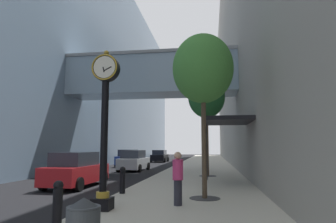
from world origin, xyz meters
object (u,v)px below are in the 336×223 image
(street_clock, at_px, (105,120))
(pedestrian_walking, at_px, (178,177))
(car_red_mid, at_px, (76,170))
(bollard_fourth, at_px, (123,179))
(street_tree_near, at_px, (203,69))
(bollard_second, at_px, (58,203))
(car_black_trailing, at_px, (160,156))
(street_tree_mid_near, at_px, (206,97))
(car_silver_near, at_px, (134,161))
(car_blue_far, at_px, (128,158))

(street_clock, xyz_separation_m, pedestrian_walking, (2.13, 0.99, -1.77))
(car_red_mid, bearing_deg, bollard_fourth, -38.35)
(street_tree_near, xyz_separation_m, pedestrian_walking, (-0.81, -1.41, -3.87))
(bollard_second, xyz_separation_m, car_red_mid, (-3.19, 7.58, 0.14))
(bollard_second, xyz_separation_m, car_black_trailing, (-3.43, 33.15, 0.09))
(street_tree_near, bearing_deg, street_tree_mid_near, 90.00)
(bollard_second, bearing_deg, pedestrian_walking, 49.86)
(street_tree_mid_near, distance_m, car_silver_near, 9.17)
(bollard_fourth, xyz_separation_m, car_blue_far, (-5.03, 18.33, 0.14))
(bollard_second, distance_m, car_blue_far, 23.92)
(car_blue_far, height_order, car_black_trailing, car_blue_far)
(bollard_second, xyz_separation_m, car_silver_near, (-2.95, 17.80, 0.14))
(street_tree_mid_near, bearing_deg, bollard_fourth, -113.20)
(car_blue_far, bearing_deg, street_clock, -75.91)
(car_red_mid, bearing_deg, street_tree_mid_near, 38.49)
(pedestrian_walking, xyz_separation_m, car_black_trailing, (-5.91, 30.21, -0.25))
(pedestrian_walking, distance_m, car_black_trailing, 30.78)
(street_tree_mid_near, xyz_separation_m, pedestrian_walking, (-0.81, -9.79, -4.21))
(pedestrian_walking, xyz_separation_m, car_blue_far, (-7.51, 20.44, -0.19))
(street_clock, height_order, car_red_mid, street_clock)
(street_clock, bearing_deg, car_silver_near, 101.78)
(bollard_fourth, bearing_deg, car_blue_far, 105.35)
(street_tree_near, xyz_separation_m, street_tree_mid_near, (-0.00, 8.38, 0.34))
(street_clock, xyz_separation_m, bollard_second, (-0.35, -1.95, -2.11))
(bollard_second, relative_size, bollard_fourth, 1.00)
(bollard_fourth, distance_m, car_black_trailing, 28.30)
(street_tree_near, height_order, pedestrian_walking, street_tree_near)
(bollard_fourth, relative_size, street_tree_mid_near, 0.16)
(bollard_second, distance_m, street_tree_mid_near, 13.91)
(bollard_fourth, relative_size, car_silver_near, 0.25)
(car_silver_near, height_order, car_red_mid, car_silver_near)
(street_tree_mid_near, bearing_deg, car_black_trailing, 108.21)
(pedestrian_walking, bearing_deg, street_clock, -155.13)
(bollard_second, height_order, car_black_trailing, car_black_trailing)
(pedestrian_walking, bearing_deg, street_tree_mid_near, 85.27)
(car_silver_near, relative_size, car_black_trailing, 0.96)
(bollard_second, height_order, car_blue_far, car_blue_far)
(car_silver_near, bearing_deg, bollard_second, -80.58)
(car_silver_near, relative_size, car_blue_far, 0.96)
(car_black_trailing, bearing_deg, car_red_mid, -89.45)
(street_tree_near, bearing_deg, car_blue_far, 113.60)
(bollard_fourth, height_order, street_tree_mid_near, street_tree_mid_near)
(pedestrian_walking, distance_m, car_red_mid, 7.32)
(street_clock, xyz_separation_m, car_blue_far, (-5.38, 21.43, -1.97))
(street_clock, height_order, street_tree_near, street_tree_near)
(street_tree_near, bearing_deg, car_red_mid, 153.46)
(bollard_second, distance_m, street_tree_near, 6.88)
(car_black_trailing, bearing_deg, street_clock, -83.09)
(car_red_mid, bearing_deg, car_blue_far, 96.65)
(car_silver_near, distance_m, car_red_mid, 10.23)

